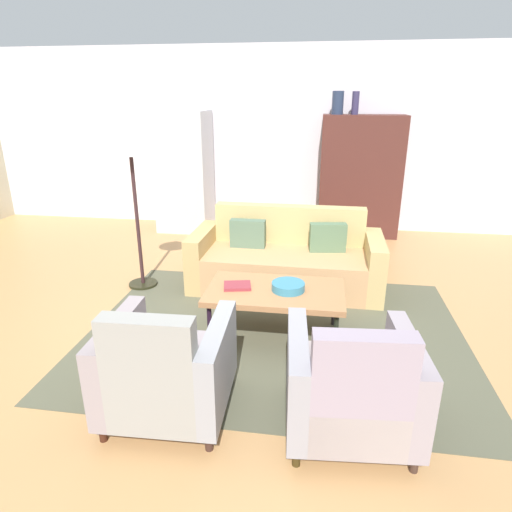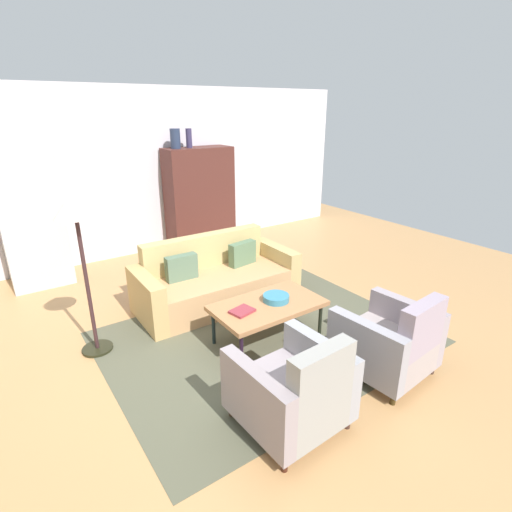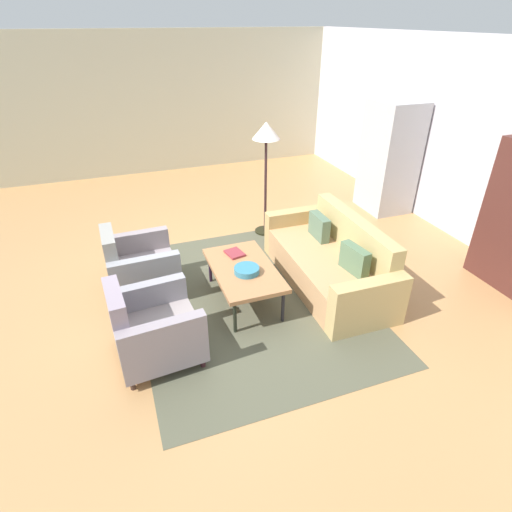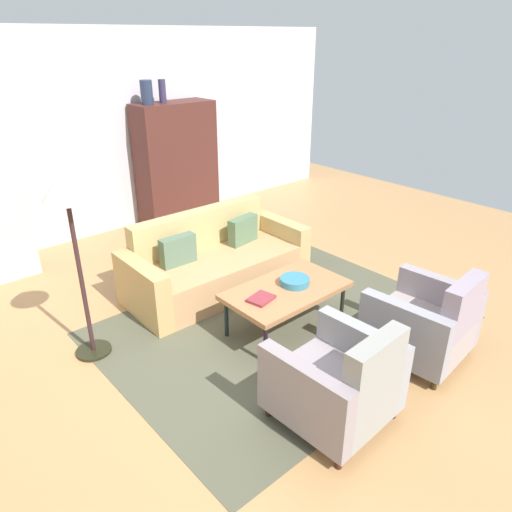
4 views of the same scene
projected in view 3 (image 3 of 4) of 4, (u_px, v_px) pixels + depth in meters
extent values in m
plane|color=tan|center=(228.00, 279.00, 5.42)|extent=(11.44, 11.44, 0.00)
cube|color=silver|center=(477.00, 146.00, 5.81)|extent=(9.53, 0.12, 2.80)
cube|color=beige|center=(160.00, 104.00, 8.58)|extent=(0.12, 7.45, 2.80)
cube|color=#535340|center=(248.00, 298.00, 5.03)|extent=(3.40, 2.60, 0.01)
cube|color=tan|center=(326.00, 269.00, 5.23)|extent=(1.75, 0.93, 0.42)
cube|color=tan|center=(353.00, 249.00, 5.22)|extent=(1.74, 0.21, 0.86)
cube|color=tan|center=(368.00, 306.00, 4.40)|extent=(0.19, 0.90, 0.62)
cube|color=tan|center=(296.00, 230.00, 5.97)|extent=(0.19, 0.90, 0.62)
cube|color=#547051|center=(354.00, 260.00, 4.71)|extent=(0.41, 0.18, 0.32)
cube|color=#536C56|center=(319.00, 227.00, 5.44)|extent=(0.40, 0.13, 0.32)
cylinder|color=black|center=(251.00, 260.00, 5.43)|extent=(0.04, 0.04, 0.41)
cylinder|color=#252328|center=(283.00, 306.00, 4.57)|extent=(0.04, 0.04, 0.41)
cylinder|color=black|center=(210.00, 268.00, 5.26)|extent=(0.04, 0.04, 0.41)
cylinder|color=black|center=(235.00, 317.00, 4.40)|extent=(0.04, 0.04, 0.41)
cube|color=#AE7549|center=(244.00, 270.00, 4.80)|extent=(1.20, 0.70, 0.05)
cylinder|color=#322519|center=(168.00, 269.00, 5.54)|extent=(0.05, 0.05, 0.10)
cylinder|color=#2E2522|center=(179.00, 296.00, 4.99)|extent=(0.05, 0.05, 0.10)
cylinder|color=#3C1C11|center=(115.00, 279.00, 5.32)|extent=(0.05, 0.05, 0.10)
cylinder|color=#3A231C|center=(121.00, 309.00, 4.77)|extent=(0.05, 0.05, 0.10)
cube|color=gray|center=(144.00, 274.00, 5.05)|extent=(0.59, 0.82, 0.30)
cube|color=gray|center=(113.00, 262.00, 4.83)|extent=(0.56, 0.16, 0.78)
cube|color=gray|center=(138.00, 252.00, 5.26)|extent=(0.15, 0.80, 0.56)
cube|color=#929298|center=(147.00, 279.00, 4.72)|extent=(0.15, 0.80, 0.56)
cylinder|color=black|center=(184.00, 322.00, 4.57)|extent=(0.05, 0.05, 0.10)
cylinder|color=#3A1C21|center=(203.00, 362.00, 4.04)|extent=(0.05, 0.05, 0.10)
cylinder|color=#382B11|center=(121.00, 339.00, 4.33)|extent=(0.05, 0.05, 0.10)
cylinder|color=#3B2820|center=(133.00, 385.00, 3.79)|extent=(0.05, 0.05, 0.10)
cube|color=#9D9090|center=(158.00, 335.00, 4.08)|extent=(0.62, 0.84, 0.30)
cube|color=gray|center=(120.00, 326.00, 3.84)|extent=(0.57, 0.19, 0.78)
cube|color=gray|center=(149.00, 306.00, 4.28)|extent=(0.19, 0.81, 0.56)
cube|color=gray|center=(165.00, 347.00, 3.75)|extent=(0.19, 0.81, 0.56)
cylinder|color=teal|center=(247.00, 270.00, 4.68)|extent=(0.29, 0.29, 0.07)
cube|color=maroon|center=(235.00, 253.00, 5.05)|extent=(0.27, 0.23, 0.03)
cube|color=#B7BABF|center=(389.00, 157.00, 6.96)|extent=(0.80, 0.70, 1.85)
cylinder|color=#99999E|center=(410.00, 150.00, 6.98)|extent=(0.02, 0.02, 0.70)
cylinder|color=black|center=(265.00, 231.00, 6.59)|extent=(0.32, 0.32, 0.03)
cylinder|color=#352022|center=(266.00, 187.00, 6.22)|extent=(0.04, 0.04, 1.45)
cone|color=silver|center=(266.00, 130.00, 5.79)|extent=(0.40, 0.40, 0.24)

